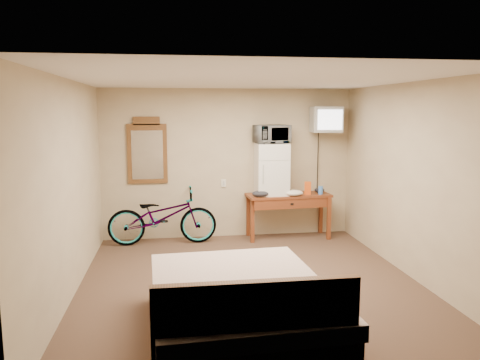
{
  "coord_description": "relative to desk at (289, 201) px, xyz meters",
  "views": [
    {
      "loc": [
        -0.93,
        -5.49,
        2.14
      ],
      "look_at": [
        -0.04,
        0.59,
        1.22
      ],
      "focal_mm": 35.0,
      "sensor_mm": 36.0,
      "label": 1
    }
  ],
  "objects": [
    {
      "name": "room",
      "position": [
        -0.99,
        -2.0,
        0.62
      ],
      "size": [
        4.6,
        4.64,
        2.5
      ],
      "color": "#4C3026",
      "rests_on": "ground"
    },
    {
      "name": "crt_television",
      "position": [
        0.62,
        0.02,
        1.36
      ],
      "size": [
        0.51,
        0.6,
        0.42
      ],
      "color": "black",
      "rests_on": "room"
    },
    {
      "name": "bed",
      "position": [
        -1.31,
        -3.37,
        -0.34
      ],
      "size": [
        1.71,
        2.21,
        0.9
      ],
      "color": "brown",
      "rests_on": "floor"
    },
    {
      "name": "cloth_dark_a",
      "position": [
        -0.51,
        -0.14,
        0.17
      ],
      "size": [
        0.28,
        0.21,
        0.1
      ],
      "primitive_type": "ellipsoid",
      "color": "black",
      "rests_on": "desk"
    },
    {
      "name": "bicycle",
      "position": [
        -2.09,
        -0.05,
        -0.18
      ],
      "size": [
        1.74,
        0.63,
        0.91
      ],
      "primitive_type": "imported",
      "rotation": [
        0.0,
        0.0,
        1.59
      ],
      "color": "black",
      "rests_on": "floor"
    },
    {
      "name": "blue_cup",
      "position": [
        0.53,
        -0.06,
        0.18
      ],
      "size": [
        0.08,
        0.08,
        0.14
      ],
      "primitive_type": "cylinder",
      "color": "#427FE0",
      "rests_on": "desk"
    },
    {
      "name": "desk",
      "position": [
        0.0,
        0.0,
        0.0
      ],
      "size": [
        1.43,
        0.64,
        0.75
      ],
      "color": "maroon",
      "rests_on": "floor"
    },
    {
      "name": "cloth_cream",
      "position": [
        0.04,
        -0.13,
        0.17
      ],
      "size": [
        0.32,
        0.24,
        0.1
      ],
      "primitive_type": "ellipsoid",
      "color": "silver",
      "rests_on": "desk"
    },
    {
      "name": "snack_bag",
      "position": [
        0.31,
        -0.04,
        0.22
      ],
      "size": [
        0.12,
        0.09,
        0.21
      ],
      "primitive_type": "cube",
      "rotation": [
        0.0,
        0.0,
        -0.3
      ],
      "color": "#D44D12",
      "rests_on": "desk"
    },
    {
      "name": "cloth_dark_b",
      "position": [
        0.57,
        0.13,
        0.16
      ],
      "size": [
        0.17,
        0.14,
        0.08
      ],
      "primitive_type": "ellipsoid",
      "color": "black",
      "rests_on": "desk"
    },
    {
      "name": "wall_mirror",
      "position": [
        -2.32,
        0.27,
        0.85
      ],
      "size": [
        0.64,
        0.04,
        1.09
      ],
      "color": "brown",
      "rests_on": "room"
    },
    {
      "name": "mini_fridge",
      "position": [
        -0.29,
        0.06,
        0.54
      ],
      "size": [
        0.52,
        0.52,
        0.85
      ],
      "color": "white",
      "rests_on": "desk"
    },
    {
      "name": "microwave",
      "position": [
        -0.29,
        0.06,
        1.12
      ],
      "size": [
        0.62,
        0.5,
        0.3
      ],
      "primitive_type": "imported",
      "rotation": [
        0.0,
        0.0,
        0.28
      ],
      "color": "white",
      "rests_on": "mini_fridge"
    }
  ]
}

